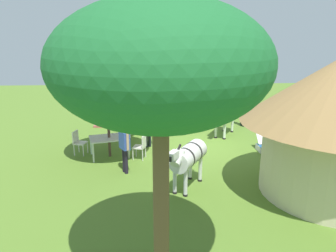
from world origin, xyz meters
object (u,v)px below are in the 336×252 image
(zebra_by_umbrella, at_px, (188,157))
(patio_chair_west_end, at_px, (78,141))
(patio_chair_east_end, at_px, (141,145))
(zebra_nearest_camera, at_px, (225,114))
(guest_behind_table, at_px, (125,144))
(acacia_tree_far_lawn, at_px, (160,66))
(guest_beside_umbrella, at_px, (148,122))
(standing_watcher, at_px, (243,106))
(striped_lounge_chair, at_px, (265,144))
(zebra_toward_hut, at_px, (131,115))
(shade_umbrella, at_px, (106,85))
(patio_dining_table, at_px, (109,139))

(zebra_by_umbrella, bearing_deg, patio_chair_west_end, -7.97)
(patio_chair_east_end, bearing_deg, zebra_nearest_camera, -37.81)
(patio_chair_east_end, bearing_deg, guest_behind_table, 172.97)
(acacia_tree_far_lawn, bearing_deg, guest_beside_umbrella, -88.12)
(standing_watcher, relative_size, striped_lounge_chair, 2.12)
(guest_beside_umbrella, bearing_deg, standing_watcher, -178.80)
(zebra_nearest_camera, bearing_deg, zebra_by_umbrella, 96.29)
(guest_behind_table, bearing_deg, zebra_toward_hut, 151.91)
(patio_chair_east_end, distance_m, acacia_tree_far_lawn, 6.94)
(guest_beside_umbrella, distance_m, standing_watcher, 5.46)
(guest_behind_table, distance_m, zebra_nearest_camera, 5.67)
(patio_chair_east_end, height_order, standing_watcher, standing_watcher)
(zebra_by_umbrella, bearing_deg, shade_umbrella, -15.92)
(striped_lounge_chair, bearing_deg, zebra_nearest_camera, -61.74)
(guest_behind_table, bearing_deg, acacia_tree_far_lawn, -16.94)
(guest_behind_table, distance_m, striped_lounge_chair, 5.61)
(patio_chair_east_end, bearing_deg, zebra_toward_hut, 26.09)
(zebra_nearest_camera, bearing_deg, guest_behind_table, 73.37)
(standing_watcher, distance_m, striped_lounge_chair, 3.61)
(zebra_nearest_camera, distance_m, acacia_tree_far_lawn, 9.74)
(patio_dining_table, distance_m, patio_chair_west_end, 1.24)
(zebra_by_umbrella, height_order, zebra_toward_hut, zebra_by_umbrella)
(patio_chair_west_end, bearing_deg, patio_dining_table, 90.00)
(standing_watcher, distance_m, zebra_toward_hut, 5.58)
(guest_beside_umbrella, relative_size, zebra_toward_hut, 0.84)
(patio_dining_table, xyz_separation_m, zebra_toward_hut, (-0.66, -2.52, 0.28))
(patio_chair_east_end, bearing_deg, striped_lounge_chair, -67.01)
(guest_behind_table, distance_m, zebra_by_umbrella, 2.24)
(patio_chair_east_end, xyz_separation_m, standing_watcher, (-4.91, -4.13, 0.49))
(patio_chair_east_end, height_order, zebra_by_umbrella, zebra_by_umbrella)
(patio_chair_west_end, distance_m, acacia_tree_far_lawn, 8.01)
(shade_umbrella, relative_size, acacia_tree_far_lawn, 0.69)
(shade_umbrella, relative_size, guest_behind_table, 2.05)
(guest_behind_table, xyz_separation_m, standing_watcher, (-5.41, -5.32, 0.02))
(patio_chair_west_end, relative_size, acacia_tree_far_lawn, 0.18)
(guest_behind_table, distance_m, zebra_toward_hut, 4.04)
(guest_beside_umbrella, xyz_separation_m, striped_lounge_chair, (-4.53, 0.72, -0.78))
(patio_chair_east_end, height_order, zebra_toward_hut, zebra_toward_hut)
(patio_chair_east_end, height_order, striped_lounge_chair, patio_chair_east_end)
(zebra_by_umbrella, bearing_deg, patio_dining_table, -15.92)
(standing_watcher, height_order, striped_lounge_chair, standing_watcher)
(guest_beside_umbrella, bearing_deg, zebra_by_umbrella, 77.24)
(patio_dining_table, distance_m, guest_beside_umbrella, 1.76)
(guest_behind_table, relative_size, zebra_nearest_camera, 0.81)
(patio_chair_east_end, distance_m, guest_beside_umbrella, 1.43)
(patio_chair_east_end, distance_m, standing_watcher, 6.43)
(patio_dining_table, xyz_separation_m, striped_lounge_chair, (-5.95, -0.26, -0.40))
(striped_lounge_chair, xyz_separation_m, zebra_nearest_camera, (1.12, -2.08, 0.72))
(zebra_by_umbrella, bearing_deg, patio_chair_east_end, -29.16)
(patio_dining_table, xyz_separation_m, acacia_tree_far_lawn, (-1.66, 6.41, 3.20))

